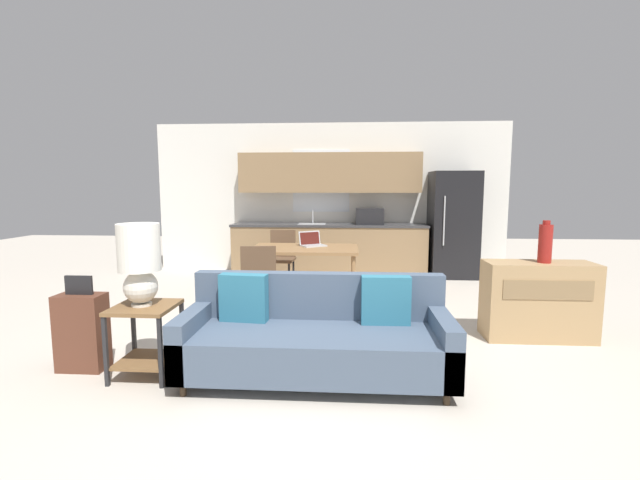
{
  "coord_description": "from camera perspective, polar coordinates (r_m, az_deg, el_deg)",
  "views": [
    {
      "loc": [
        0.35,
        -3.26,
        1.53
      ],
      "look_at": [
        0.03,
        1.5,
        0.95
      ],
      "focal_mm": 24.0,
      "sensor_mm": 36.0,
      "label": 1
    }
  ],
  "objects": [
    {
      "name": "table_lamp",
      "position": [
        3.7,
        -22.95,
        -2.5
      ],
      "size": [
        0.33,
        0.33,
        0.66
      ],
      "color": "silver",
      "rests_on": "side_table"
    },
    {
      "name": "ground_plane",
      "position": [
        3.62,
        -2.14,
        -18.09
      ],
      "size": [
        20.0,
        20.0,
        0.0
      ],
      "primitive_type": "plane",
      "color": "beige"
    },
    {
      "name": "dining_table",
      "position": [
        5.76,
        -2.05,
        -1.62
      ],
      "size": [
        1.43,
        0.91,
        0.74
      ],
      "color": "olive",
      "rests_on": "ground_plane"
    },
    {
      "name": "wall_back",
      "position": [
        7.9,
        1.31,
        5.66
      ],
      "size": [
        6.4,
        0.07,
        2.7
      ],
      "color": "silver",
      "rests_on": "ground_plane"
    },
    {
      "name": "credenza",
      "position": [
        4.91,
        27.06,
        -7.21
      ],
      "size": [
        1.06,
        0.41,
        0.79
      ],
      "color": "tan",
      "rests_on": "ground_plane"
    },
    {
      "name": "suitcase",
      "position": [
        4.19,
        -29.15,
        -10.59
      ],
      "size": [
        0.38,
        0.22,
        0.81
      ],
      "color": "brown",
      "rests_on": "ground_plane"
    },
    {
      "name": "kitchen_counter",
      "position": [
        7.63,
        1.31,
        1.77
      ],
      "size": [
        3.43,
        0.65,
        2.15
      ],
      "color": "#8E704C",
      "rests_on": "ground_plane"
    },
    {
      "name": "dining_chair_near_left",
      "position": [
        5.06,
        -8.07,
        -4.97
      ],
      "size": [
        0.47,
        0.47,
        0.88
      ],
      "rotation": [
        0.0,
        0.0,
        3.27
      ],
      "color": "brown",
      "rests_on": "ground_plane"
    },
    {
      "name": "couch",
      "position": [
        3.56,
        -0.52,
        -12.81
      ],
      "size": [
        2.12,
        0.8,
        0.82
      ],
      "color": "#3D2D1E",
      "rests_on": "ground_plane"
    },
    {
      "name": "laptop",
      "position": [
        5.9,
        -1.11,
        -0.32
      ],
      "size": [
        0.41,
        0.38,
        0.2
      ],
      "rotation": [
        0.0,
        0.0,
        0.55
      ],
      "color": "#B7BABC",
      "rests_on": "dining_table"
    },
    {
      "name": "dining_chair_far_left",
      "position": [
        6.66,
        -5.18,
        -2.05
      ],
      "size": [
        0.45,
        0.45,
        0.88
      ],
      "rotation": [
        0.0,
        0.0,
        -0.07
      ],
      "color": "brown",
      "rests_on": "ground_plane"
    },
    {
      "name": "vase",
      "position": [
        4.81,
        27.84,
        -0.36
      ],
      "size": [
        0.13,
        0.13,
        0.42
      ],
      "color": "maroon",
      "rests_on": "credenza"
    },
    {
      "name": "side_table",
      "position": [
        3.83,
        -22.23,
        -10.85
      ],
      "size": [
        0.48,
        0.48,
        0.59
      ],
      "color": "brown",
      "rests_on": "ground_plane"
    },
    {
      "name": "refrigerator",
      "position": [
        7.73,
        17.3,
        1.99
      ],
      "size": [
        0.78,
        0.74,
        1.81
      ],
      "color": "black",
      "rests_on": "ground_plane"
    }
  ]
}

